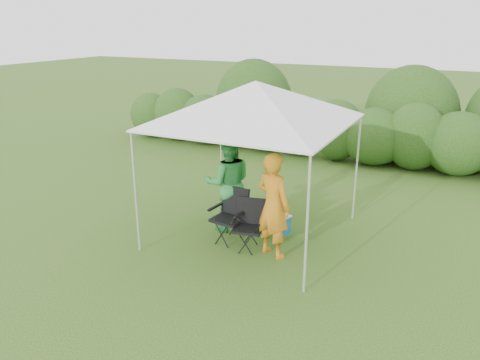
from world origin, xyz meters
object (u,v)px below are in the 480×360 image
at_px(woman, 228,183).
at_px(cooler, 278,223).
at_px(man, 273,206).
at_px(chair_right, 249,221).
at_px(chair_left, 231,211).
at_px(canopy, 255,102).

height_order(woman, cooler, woman).
height_order(man, woman, woman).
xyz_separation_m(chair_right, woman, (-0.69, 0.53, 0.43)).
relative_size(chair_right, chair_left, 0.90).
height_order(canopy, man, canopy).
distance_m(chair_right, man, 0.63).
distance_m(woman, cooler, 1.20).
bearing_deg(chair_left, chair_right, -11.59).
distance_m(canopy, chair_left, 1.98).
height_order(canopy, cooler, canopy).
xyz_separation_m(canopy, man, (0.64, -0.64, -1.56)).
distance_m(chair_right, woman, 0.97).
bearing_deg(canopy, man, -45.15).
bearing_deg(canopy, chair_left, -122.20).
relative_size(canopy, chair_right, 3.54).
bearing_deg(chair_right, woman, 130.24).
height_order(chair_left, man, man).
relative_size(woman, cooler, 3.70).
relative_size(chair_left, woman, 0.52).
xyz_separation_m(man, cooler, (-0.25, 0.88, -0.72)).
relative_size(chair_right, cooler, 1.75).
relative_size(canopy, man, 1.72).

